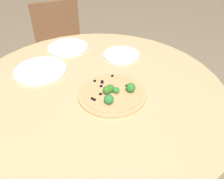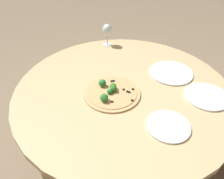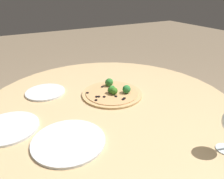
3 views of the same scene
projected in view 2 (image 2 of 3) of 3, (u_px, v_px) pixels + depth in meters
name	position (u px, v px, depth m)	size (l,w,h in m)	color
ground_plane	(120.00, 161.00, 1.72)	(12.00, 12.00, 0.00)	#847056
dining_table	(123.00, 95.00, 1.29)	(1.24, 1.24, 0.74)	tan
pizza	(111.00, 92.00, 1.20)	(0.32, 0.32, 0.06)	tan
wine_glass	(107.00, 30.00, 1.59)	(0.07, 0.07, 0.16)	silver
plate_near	(171.00, 73.00, 1.36)	(0.27, 0.27, 0.01)	silver
plate_far	(168.00, 126.00, 1.02)	(0.21, 0.21, 0.01)	silver
plate_side	(206.00, 97.00, 1.19)	(0.24, 0.24, 0.01)	silver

